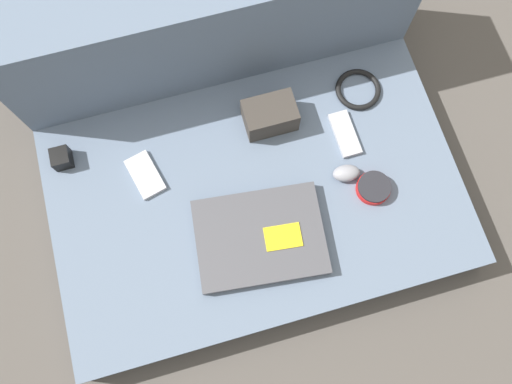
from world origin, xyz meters
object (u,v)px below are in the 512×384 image
object	(u,v)px
laptop	(260,237)
speaker_puck	(374,188)
charger_brick	(62,158)
computer_mouse	(346,173)
camera_pouch	(270,115)
phone_black	(345,134)
phone_silver	(145,175)

from	to	relation	value
laptop	speaker_puck	world-z (taller)	laptop
speaker_puck	charger_brick	size ratio (longest dim) A/B	1.72
laptop	charger_brick	bearing A→B (deg)	148.75
charger_brick	computer_mouse	bearing A→B (deg)	-18.78
speaker_puck	camera_pouch	world-z (taller)	camera_pouch
computer_mouse	camera_pouch	distance (m)	0.25
phone_black	camera_pouch	xyz separation A→B (m)	(-0.18, 0.09, 0.03)
computer_mouse	speaker_puck	world-z (taller)	computer_mouse
laptop	computer_mouse	world-z (taller)	computer_mouse
laptop	computer_mouse	size ratio (longest dim) A/B	4.47
phone_black	charger_brick	distance (m)	0.74
laptop	charger_brick	world-z (taller)	charger_brick
laptop	phone_silver	size ratio (longest dim) A/B	2.57
phone_silver	laptop	bearing A→B (deg)	-59.22
phone_silver	speaker_puck	bearing A→B (deg)	-33.74
computer_mouse	phone_silver	xyz separation A→B (m)	(-0.50, 0.14, -0.01)
laptop	speaker_puck	xyz separation A→B (m)	(0.32, 0.05, -0.00)
speaker_puck	phone_black	xyz separation A→B (m)	(-0.02, 0.16, -0.01)
computer_mouse	charger_brick	xyz separation A→B (m)	(-0.70, 0.24, 0.00)
speaker_puck	camera_pouch	bearing A→B (deg)	128.47
camera_pouch	charger_brick	world-z (taller)	camera_pouch
computer_mouse	phone_black	world-z (taller)	computer_mouse
speaker_puck	camera_pouch	xyz separation A→B (m)	(-0.20, 0.26, 0.02)
camera_pouch	charger_brick	size ratio (longest dim) A/B	2.68
speaker_puck	phone_black	bearing A→B (deg)	97.36
speaker_puck	phone_silver	distance (m)	0.59
charger_brick	speaker_puck	bearing A→B (deg)	-21.22
camera_pouch	speaker_puck	bearing A→B (deg)	-51.53
phone_silver	phone_black	distance (m)	0.54
phone_black	speaker_puck	bearing A→B (deg)	-83.58
laptop	camera_pouch	xyz separation A→B (m)	(0.11, 0.30, 0.02)
phone_silver	computer_mouse	bearing A→B (deg)	-30.01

